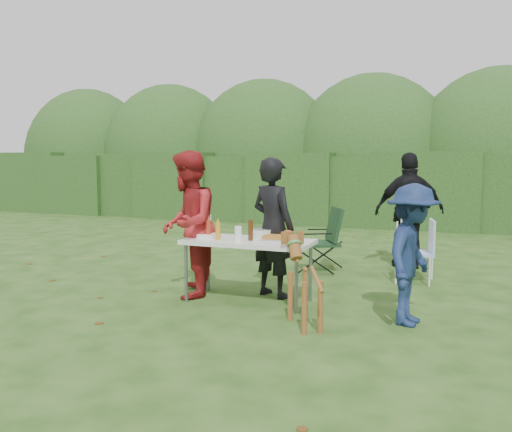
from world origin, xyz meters
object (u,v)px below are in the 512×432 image
at_px(camping_chair, 319,240).
at_px(paper_towel_roll, 206,225).
at_px(folding_table, 248,244).
at_px(person_cook, 273,228).
at_px(mustard_bottle, 218,231).
at_px(child, 412,255).
at_px(lawn_chair, 415,250).
at_px(dog, 305,283).
at_px(beer_bottle, 251,230).
at_px(ketchup_bottle, 209,229).
at_px(person_black_puffy, 409,211).
at_px(person_red_jacket, 188,224).

xyz_separation_m(camping_chair, paper_towel_roll, (-0.95, -1.81, 0.38)).
distance_m(folding_table, person_cook, 0.42).
xyz_separation_m(person_cook, paper_towel_roll, (-0.79, -0.23, 0.02)).
height_order(person_cook, camping_chair, person_cook).
xyz_separation_m(mustard_bottle, paper_towel_roll, (-0.27, 0.23, 0.03)).
relative_size(child, lawn_chair, 1.66).
xyz_separation_m(person_cook, dog, (0.70, -1.00, -0.41)).
bearing_deg(beer_bottle, ketchup_bottle, -175.92).
height_order(child, ketchup_bottle, child).
bearing_deg(dog, ketchup_bottle, 32.07).
height_order(folding_table, person_black_puffy, person_black_puffy).
relative_size(dog, paper_towel_roll, 3.60).
distance_m(person_red_jacket, lawn_chair, 3.14).
relative_size(person_black_puffy, camping_chair, 1.83).
bearing_deg(camping_chair, folding_table, 50.28).
bearing_deg(child, person_black_puffy, 14.77).
bearing_deg(dog, person_cook, 0.20).
distance_m(dog, paper_towel_roll, 1.73).
relative_size(child, dog, 1.54).
relative_size(camping_chair, lawn_chair, 1.12).
relative_size(person_black_puffy, mustard_bottle, 8.88).
height_order(person_black_puffy, camping_chair, person_black_puffy).
bearing_deg(ketchup_bottle, person_cook, 32.29).
height_order(dog, lawn_chair, dog).
height_order(camping_chair, ketchup_bottle, camping_chair).
xyz_separation_m(dog, beer_bottle, (-0.84, 0.62, 0.42)).
xyz_separation_m(child, beer_bottle, (-1.83, 0.15, 0.14)).
bearing_deg(person_red_jacket, mustard_bottle, 58.28).
bearing_deg(camping_chair, person_red_jacket, 30.41).
bearing_deg(person_cook, child, -174.35).
relative_size(lawn_chair, paper_towel_roll, 3.34).
bearing_deg(ketchup_bottle, paper_towel_roll, 123.56).
xyz_separation_m(dog, ketchup_bottle, (-1.37, 0.58, 0.41)).
distance_m(mustard_bottle, beer_bottle, 0.39).
relative_size(lawn_chair, mustard_bottle, 4.34).
distance_m(child, dog, 1.12).
bearing_deg(beer_bottle, child, -4.77).
bearing_deg(person_black_puffy, dog, 58.86).
height_order(person_cook, beer_bottle, person_cook).
bearing_deg(person_red_jacket, lawn_chair, 106.26).
distance_m(dog, beer_bottle, 1.12).
bearing_deg(child, paper_towel_roll, 91.44).
xyz_separation_m(mustard_bottle, ketchup_bottle, (-0.14, 0.04, 0.01)).
xyz_separation_m(person_red_jacket, person_black_puffy, (2.33, 2.75, -0.00)).
bearing_deg(person_red_jacket, child, 66.65).
bearing_deg(dog, person_red_jacket, 34.34).
distance_m(person_cook, paper_towel_roll, 0.82).
relative_size(child, beer_bottle, 6.01).
bearing_deg(paper_towel_roll, ketchup_bottle, -56.44).
height_order(folding_table, dog, dog).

